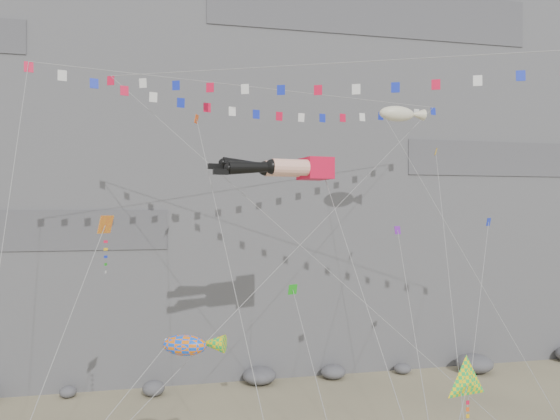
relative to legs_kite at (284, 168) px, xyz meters
name	(u,v)px	position (x,y,z in m)	size (l,w,h in m)	color
cliff	(233,100)	(0.92, 27.29, 9.21)	(80.00, 28.00, 50.00)	slate
talus_boulders	(259,376)	(0.92, 12.29, -15.19)	(60.00, 3.00, 1.20)	#5E5E63
legs_kite	(284,168)	(0.00, 0.00, 0.00)	(7.70, 13.75, 20.21)	red
flag_banner_upper	(268,89)	(-0.08, 4.23, 5.29)	(26.94, 16.53, 28.25)	red
flag_banner_lower	(376,61)	(4.58, -1.97, 5.65)	(28.26, 13.19, 23.88)	red
harlequin_kite	(105,226)	(-9.20, -2.88, -3.03)	(5.18, 7.57, 14.95)	red
fish_windsock	(184,346)	(-5.70, -5.13, -8.24)	(9.71, 5.07, 11.61)	orange
delta_kite	(468,383)	(6.95, -6.99, -10.18)	(6.62, 5.86, 9.36)	yellow
blimp_windsock	(397,115)	(8.98, 4.84, 4.15)	(7.39, 11.94, 23.47)	beige
small_kite_a	(198,126)	(-4.53, 2.53, 2.58)	(3.45, 12.95, 22.62)	#FB5415
small_kite_b	(398,235)	(6.47, -0.72, -3.75)	(3.38, 11.35, 16.58)	purple
small_kite_c	(293,292)	(0.24, -1.10, -6.69)	(1.13, 10.87, 13.74)	#1B9F18
small_kite_d	(437,160)	(10.20, 1.74, 0.83)	(6.02, 13.76, 22.31)	gold
small_kite_e	(488,226)	(12.59, -0.09, -3.30)	(8.86, 10.45, 18.06)	#1629C1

